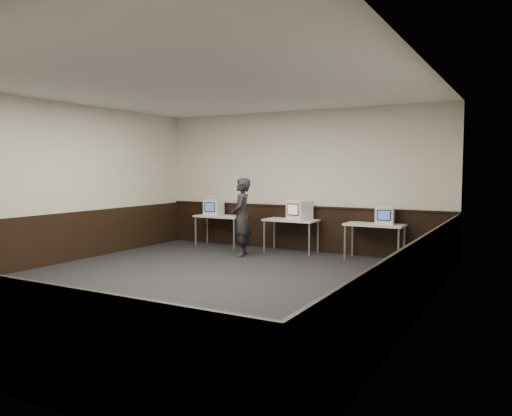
{
  "coord_description": "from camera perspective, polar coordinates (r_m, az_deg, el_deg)",
  "views": [
    {
      "loc": [
        4.71,
        -6.51,
        1.88
      ],
      "look_at": [
        0.21,
        1.6,
        1.15
      ],
      "focal_mm": 35.0,
      "sensor_mm": 36.0,
      "label": 1
    }
  ],
  "objects": [
    {
      "name": "desk_center",
      "position": [
        11.22,
        4.02,
        -1.66
      ],
      "size": [
        1.2,
        0.6,
        0.75
      ],
      "color": "silver",
      "rests_on": "ground"
    },
    {
      "name": "wainscot_right",
      "position": [
        6.77,
        18.07,
        -7.49
      ],
      "size": [
        0.04,
        7.98,
        1.0
      ],
      "primitive_type": "cube",
      "color": "black",
      "rests_on": "right_wall"
    },
    {
      "name": "right_wall",
      "position": [
        6.63,
        18.47,
        1.85
      ],
      "size": [
        0.0,
        8.0,
        8.0
      ],
      "primitive_type": "plane",
      "rotation": [
        1.57,
        0.0,
        -1.57
      ],
      "color": "silver",
      "rests_on": "ground"
    },
    {
      "name": "desk_right",
      "position": [
        10.56,
        13.41,
        -2.15
      ],
      "size": [
        1.2,
        0.6,
        0.75
      ],
      "color": "silver",
      "rests_on": "ground"
    },
    {
      "name": "emac_center",
      "position": [
        11.14,
        4.99,
        -0.21
      ],
      "size": [
        0.54,
        0.56,
        0.43
      ],
      "rotation": [
        0.0,
        0.0,
        -0.28
      ],
      "color": "white",
      "rests_on": "desk_center"
    },
    {
      "name": "wainscot_back",
      "position": [
        11.58,
        4.81,
        -2.36
      ],
      "size": [
        6.98,
        0.04,
        1.0
      ],
      "primitive_type": "cube",
      "color": "black",
      "rests_on": "back_wall"
    },
    {
      "name": "wainscot_left",
      "position": [
        10.55,
        -22.34,
        -3.35
      ],
      "size": [
        0.04,
        7.98,
        1.0
      ],
      "primitive_type": "cube",
      "color": "black",
      "rests_on": "left_wall"
    },
    {
      "name": "wainscot_rail",
      "position": [
        11.51,
        4.79,
        0.2
      ],
      "size": [
        6.98,
        0.06,
        0.04
      ],
      "primitive_type": "cube",
      "color": "black",
      "rests_on": "wainscot_back"
    },
    {
      "name": "left_wall",
      "position": [
        10.48,
        -22.58,
        2.63
      ],
      "size": [
        0.0,
        8.0,
        8.0
      ],
      "primitive_type": "plane",
      "rotation": [
        1.57,
        0.0,
        1.57
      ],
      "color": "silver",
      "rests_on": "ground"
    },
    {
      "name": "desk_left",
      "position": [
        12.14,
        -4.13,
        -1.19
      ],
      "size": [
        1.2,
        0.6,
        0.75
      ],
      "color": "silver",
      "rests_on": "ground"
    },
    {
      "name": "ceiling",
      "position": [
        8.14,
        -6.98,
        13.8
      ],
      "size": [
        8.0,
        8.0,
        0.0
      ],
      "primitive_type": "plane",
      "rotation": [
        3.14,
        0.0,
        0.0
      ],
      "color": "white",
      "rests_on": "back_wall"
    },
    {
      "name": "person",
      "position": [
        10.73,
        -1.67,
        -1.05
      ],
      "size": [
        0.62,
        0.73,
        1.69
      ],
      "primitive_type": "imported",
      "rotation": [
        0.0,
        0.0,
        -1.15
      ],
      "color": "black",
      "rests_on": "ground"
    },
    {
      "name": "back_wall",
      "position": [
        11.52,
        4.89,
        3.09
      ],
      "size": [
        7.0,
        0.0,
        7.0
      ],
      "primitive_type": "plane",
      "rotation": [
        1.57,
        0.0,
        0.0
      ],
      "color": "silver",
      "rests_on": "ground"
    },
    {
      "name": "emac_right",
      "position": [
        10.51,
        14.51,
        -0.81
      ],
      "size": [
        0.42,
        0.44,
        0.37
      ],
      "rotation": [
        0.0,
        0.0,
        0.16
      ],
      "color": "white",
      "rests_on": "desk_right"
    },
    {
      "name": "floor",
      "position": [
        8.25,
        -6.77,
        -8.7
      ],
      "size": [
        8.0,
        8.0,
        0.0
      ],
      "primitive_type": "plane",
      "color": "black",
      "rests_on": "ground"
    },
    {
      "name": "emac_left",
      "position": [
        12.22,
        -4.86,
        0.09
      ],
      "size": [
        0.42,
        0.44,
        0.39
      ],
      "rotation": [
        0.0,
        0.0,
        0.08
      ],
      "color": "white",
      "rests_on": "desk_left"
    }
  ]
}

